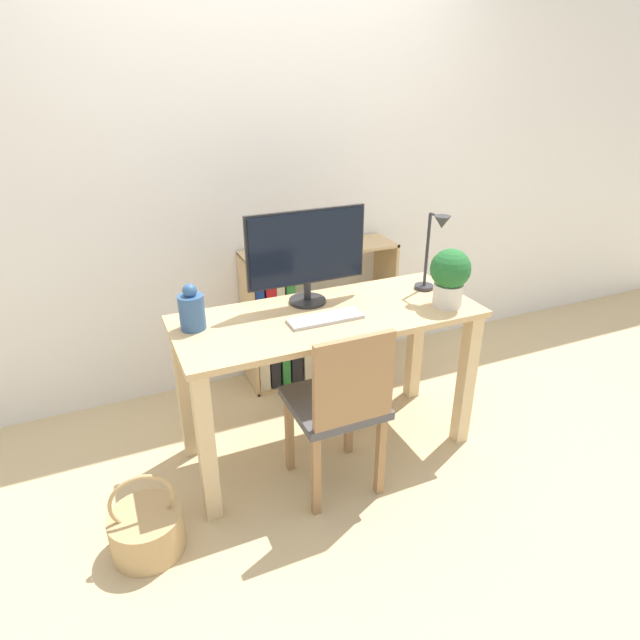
% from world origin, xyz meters
% --- Properties ---
extents(ground_plane, '(10.00, 10.00, 0.00)m').
position_xyz_m(ground_plane, '(0.00, 0.00, 0.00)').
color(ground_plane, '#CCB284').
extents(wall_back, '(8.00, 0.05, 2.60)m').
position_xyz_m(wall_back, '(0.00, 0.90, 1.30)').
color(wall_back, white).
rests_on(wall_back, ground_plane).
extents(desk, '(1.46, 0.59, 0.78)m').
position_xyz_m(desk, '(0.00, 0.00, 0.62)').
color(desk, tan).
rests_on(desk, ground_plane).
extents(monitor, '(0.60, 0.18, 0.46)m').
position_xyz_m(monitor, '(-0.04, 0.17, 1.04)').
color(monitor, '#232326').
rests_on(monitor, desk).
extents(keyboard, '(0.35, 0.11, 0.02)m').
position_xyz_m(keyboard, '(-0.04, -0.06, 0.78)').
color(keyboard, '#B2B2B7').
rests_on(keyboard, desk).
extents(vase, '(0.11, 0.11, 0.21)m').
position_xyz_m(vase, '(-0.62, 0.10, 0.87)').
color(vase, '#33598C').
rests_on(vase, desk).
extents(desk_lamp, '(0.10, 0.19, 0.41)m').
position_xyz_m(desk_lamp, '(0.59, 0.03, 1.03)').
color(desk_lamp, '#2D2D33').
rests_on(desk_lamp, desk).
extents(potted_plant, '(0.19, 0.19, 0.29)m').
position_xyz_m(potted_plant, '(0.57, -0.15, 0.93)').
color(potted_plant, silver).
rests_on(potted_plant, desk).
extents(chair, '(0.40, 0.40, 0.87)m').
position_xyz_m(chair, '(-0.08, -0.31, 0.48)').
color(chair, '#4C4C51').
rests_on(chair, ground_plane).
extents(bookshelf, '(0.95, 0.28, 0.85)m').
position_xyz_m(bookshelf, '(0.10, 0.73, 0.37)').
color(bookshelf, tan).
rests_on(bookshelf, ground_plane).
extents(basket, '(0.30, 0.30, 0.39)m').
position_xyz_m(basket, '(-0.96, -0.32, 0.10)').
color(basket, tan).
rests_on(basket, ground_plane).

